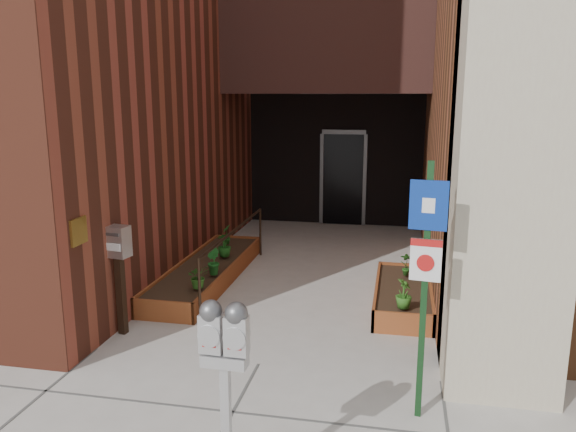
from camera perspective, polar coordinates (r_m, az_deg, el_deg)
The scene contains 14 objects.
ground at distance 6.56m, azimuth -3.03°, elevation -14.80°, with size 80.00×80.00×0.00m, color #9E9991.
planter_left at distance 9.33m, azimuth -8.21°, elevation -5.67°, with size 0.90×3.60×0.30m.
planter_right at distance 8.36m, azimuth 11.61°, elevation -7.95°, with size 0.80×2.20×0.30m.
handrail at distance 8.96m, azimuth -5.41°, elevation -2.26°, with size 0.04×3.34×0.90m.
parking_meter at distance 4.09m, azimuth -6.48°, elevation -13.28°, with size 0.35×0.17×1.58m.
sign_post at distance 5.17m, azimuth 13.80°, elevation -4.88°, with size 0.33×0.10×2.43m.
payment_dropbox at distance 7.28m, azimuth -16.83°, elevation -3.99°, with size 0.31×0.25×1.41m.
shrub_left_a at distance 8.06m, azimuth -9.08°, elevation -6.08°, with size 0.30×0.30×0.34m, color #275819.
shrub_left_b at distance 8.62m, azimuth -7.64°, elevation -4.59°, with size 0.22×0.22×0.41m, color #18551A.
shrub_left_c at distance 9.54m, azimuth -6.49°, elevation -2.93°, with size 0.22×0.22×0.40m, color #1A5418.
shrub_left_d at distance 10.31m, azimuth -6.24°, elevation -1.86°, with size 0.19×0.19×0.37m, color #1A5317.
shrub_right_a at distance 7.39m, azimuth 11.68°, elevation -7.74°, with size 0.21×0.21×0.38m, color #2C611B.
shrub_right_b at distance 8.69m, azimuth 11.95°, elevation -4.79°, with size 0.19×0.19×0.36m, color #215418.
shrub_right_c at distance 8.63m, azimuth 13.37°, elevation -4.91°, with size 0.33×0.33×0.37m, color #245317.
Camera 1 is at (1.47, -5.66, 2.98)m, focal length 35.00 mm.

